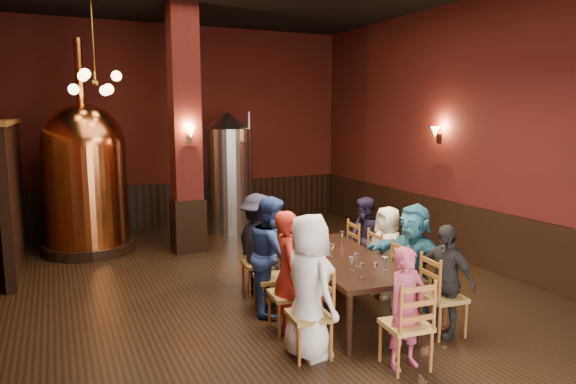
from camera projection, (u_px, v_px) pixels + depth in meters
name	position (u px, v px, depth m)	size (l,w,h in m)	color
room	(255.00, 138.00, 7.02)	(10.00, 10.02, 4.50)	black
wainscot_right	(469.00, 234.00, 8.92)	(0.08, 9.90, 1.00)	black
wainscot_back	(178.00, 205.00, 11.74)	(7.90, 0.08, 1.00)	black
column	(185.00, 131.00, 9.41)	(0.58, 0.58, 4.50)	#47130F
partition	(13.00, 195.00, 8.74)	(0.22, 3.50, 2.40)	black
pendant_cluster	(95.00, 83.00, 8.75)	(0.90, 0.90, 1.70)	#A57226
sconce_wall	(439.00, 134.00, 9.35)	(0.20, 0.20, 0.36)	black
sconce_column	(189.00, 135.00, 9.15)	(0.20, 0.20, 0.36)	black
dining_table	(342.00, 261.00, 6.65)	(1.23, 2.49, 0.75)	black
chair_0	(309.00, 315.00, 5.48)	(0.46, 0.46, 0.92)	#965226
person_0	(309.00, 286.00, 5.43)	(0.76, 0.50, 1.56)	white
chair_1	(289.00, 294.00, 6.10)	(0.46, 0.46, 0.92)	#965226
person_1	(289.00, 272.00, 6.06)	(0.54, 0.35, 1.47)	red
chair_2	(272.00, 277.00, 6.72)	(0.46, 0.46, 0.92)	#965226
person_2	(272.00, 255.00, 6.67)	(0.75, 0.37, 1.53)	navy
chair_3	(258.00, 263.00, 7.35)	(0.46, 0.46, 0.92)	#965226
person_3	(258.00, 245.00, 7.30)	(0.95, 0.55, 1.47)	black
chair_4	(444.00, 296.00, 6.02)	(0.46, 0.46, 0.92)	#965226
person_4	(445.00, 280.00, 5.99)	(0.78, 0.32, 1.33)	black
chair_5	(412.00, 279.00, 6.65)	(0.46, 0.46, 0.92)	#965226
person_5	(413.00, 259.00, 6.61)	(1.35, 0.43, 1.45)	#2C6B86
chair_6	(387.00, 265.00, 7.27)	(0.46, 0.46, 0.92)	#965226
person_6	(387.00, 252.00, 7.24)	(0.64, 0.41, 1.30)	white
chair_7	(365.00, 253.00, 7.89)	(0.46, 0.46, 0.92)	#965226
person_7	(365.00, 240.00, 7.86)	(0.64, 0.32, 1.32)	black
chair_8	(406.00, 324.00, 5.24)	(0.46, 0.46, 0.92)	#965226
person_8	(407.00, 308.00, 5.21)	(0.46, 0.30, 1.26)	#AC395C
copper_kettle	(86.00, 176.00, 9.48)	(1.84, 1.84, 3.90)	black
steel_vessel	(228.00, 172.00, 11.17)	(1.32, 1.32, 2.61)	#B2B2B7
rose_vase	(311.00, 223.00, 7.53)	(0.22, 0.22, 0.37)	white
wine_glass_0	(375.00, 270.00, 5.79)	(0.07, 0.07, 0.17)	white
wine_glass_1	(385.00, 264.00, 6.03)	(0.07, 0.07, 0.17)	white
wine_glass_2	(356.00, 260.00, 6.18)	(0.07, 0.07, 0.17)	white
wine_glass_3	(332.00, 250.00, 6.62)	(0.07, 0.07, 0.17)	white
wine_glass_4	(303.00, 238.00, 7.29)	(0.07, 0.07, 0.17)	white
wine_glass_5	(342.00, 237.00, 7.32)	(0.07, 0.07, 0.17)	white
wine_glass_6	(352.00, 264.00, 6.03)	(0.07, 0.07, 0.17)	white
wine_glass_7	(361.00, 271.00, 5.78)	(0.07, 0.07, 0.17)	white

